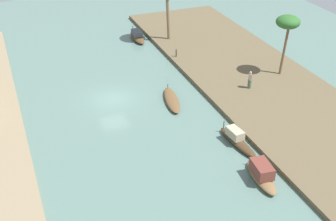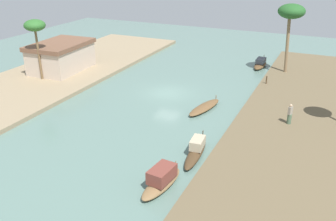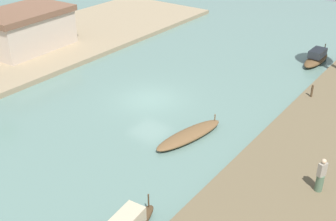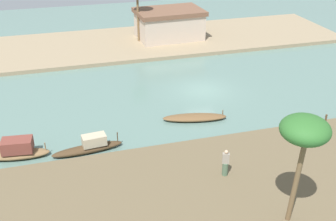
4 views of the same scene
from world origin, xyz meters
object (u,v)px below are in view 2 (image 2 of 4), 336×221
(person_on_near_bank, at_px, (290,115))
(mooring_post, at_px, (267,80))
(sampan_foreground, at_px, (196,150))
(riverside_building, at_px, (61,56))
(sampan_midstream, at_px, (204,107))
(palm_tree_left_far, at_px, (291,13))
(sampan_downstream_large, at_px, (162,179))
(palm_tree_right_tall, at_px, (35,27))
(sampan_with_tall_canopy, at_px, (260,64))

(person_on_near_bank, xyz_separation_m, mooring_post, (9.30, 3.61, -0.34))
(sampan_foreground, height_order, riverside_building, riverside_building)
(sampan_midstream, distance_m, palm_tree_left_far, 16.14)
(sampan_downstream_large, height_order, mooring_post, sampan_downstream_large)
(sampan_midstream, relative_size, riverside_building, 0.64)
(palm_tree_left_far, height_order, palm_tree_right_tall, palm_tree_left_far)
(riverside_building, bearing_deg, person_on_near_bank, -101.99)
(sampan_downstream_large, bearing_deg, sampan_with_tall_canopy, 6.04)
(mooring_post, height_order, palm_tree_right_tall, palm_tree_right_tall)
(sampan_foreground, bearing_deg, mooring_post, -11.45)
(mooring_post, bearing_deg, palm_tree_right_tall, 110.80)
(palm_tree_right_tall, bearing_deg, riverside_building, 1.52)
(person_on_near_bank, relative_size, palm_tree_left_far, 0.22)
(sampan_downstream_large, distance_m, riverside_building, 26.24)
(sampan_midstream, relative_size, sampan_with_tall_canopy, 1.21)
(sampan_with_tall_canopy, height_order, person_on_near_bank, person_on_near_bank)
(person_on_near_bank, bearing_deg, sampan_with_tall_canopy, 41.23)
(sampan_with_tall_canopy, bearing_deg, riverside_building, 121.60)
(sampan_midstream, distance_m, mooring_post, 9.42)
(sampan_downstream_large, relative_size, riverside_building, 0.53)
(mooring_post, height_order, palm_tree_left_far, palm_tree_left_far)
(sampan_midstream, height_order, sampan_downstream_large, sampan_downstream_large)
(person_on_near_bank, distance_m, riverside_building, 26.91)
(sampan_midstream, bearing_deg, sampan_foreground, -153.14)
(sampan_downstream_large, xyz_separation_m, riverside_building, (16.12, 20.65, 1.52))
(sampan_downstream_large, xyz_separation_m, person_on_near_bank, (11.86, -5.90, 0.60))
(mooring_post, xyz_separation_m, palm_tree_left_far, (5.18, -1.06, 6.29))
(sampan_foreground, bearing_deg, palm_tree_right_tall, 63.78)
(sampan_foreground, bearing_deg, sampan_downstream_large, 167.25)
(sampan_with_tall_canopy, distance_m, mooring_post, 7.45)
(mooring_post, bearing_deg, palm_tree_left_far, -11.61)
(mooring_post, bearing_deg, riverside_building, 102.41)
(palm_tree_right_tall, distance_m, riverside_building, 5.43)
(sampan_midstream, relative_size, sampan_foreground, 1.04)
(mooring_post, relative_size, riverside_building, 0.11)
(sampan_midstream, relative_size, sampan_downstream_large, 1.20)
(sampan_midstream, distance_m, sampan_foreground, 8.41)
(sampan_foreground, distance_m, sampan_with_tall_canopy, 23.79)
(sampan_with_tall_canopy, bearing_deg, person_on_near_bank, -159.59)
(sampan_with_tall_canopy, xyz_separation_m, person_on_near_bank, (-16.44, -5.70, 0.72))
(sampan_with_tall_canopy, bearing_deg, sampan_downstream_large, -179.12)
(mooring_post, bearing_deg, sampan_midstream, 155.24)
(mooring_post, xyz_separation_m, palm_tree_right_tall, (-8.68, 22.84, 5.29))
(person_on_near_bank, bearing_deg, sampan_midstream, 106.34)
(person_on_near_bank, distance_m, palm_tree_left_far, 15.86)
(sampan_midstream, bearing_deg, mooring_post, -13.21)
(palm_tree_left_far, distance_m, riverside_building, 26.57)
(palm_tree_right_tall, bearing_deg, person_on_near_bank, -91.35)
(sampan_with_tall_canopy, bearing_deg, palm_tree_right_tall, 128.61)
(mooring_post, distance_m, riverside_building, 23.52)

